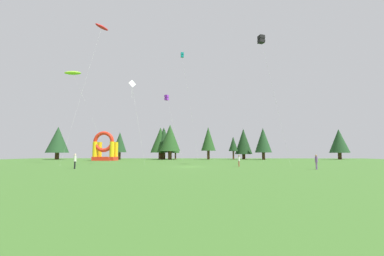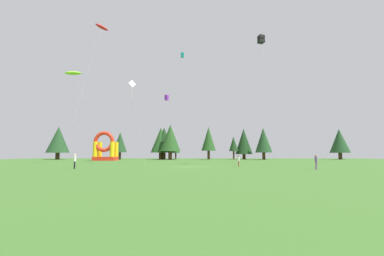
# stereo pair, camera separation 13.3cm
# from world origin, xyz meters

# --- Properties ---
(ground_plane) EXTENTS (120.00, 120.00, 0.00)m
(ground_plane) POSITION_xyz_m (0.00, 0.00, 0.00)
(ground_plane) COLOR #3D6B28
(kite_lime_parafoil) EXTENTS (9.43, 5.18, 20.12)m
(kite_lime_parafoil) POSITION_xyz_m (-26.53, 18.33, 19.48)
(kite_lime_parafoil) COLOR #8CD826
(kite_lime_parafoil) RESTS_ON ground_plane
(kite_red_parafoil) EXTENTS (4.58, 6.75, 24.70)m
(kite_red_parafoil) POSITION_xyz_m (-15.87, 7.18, 24.20)
(kite_red_parafoil) COLOR red
(kite_red_parafoil) RESTS_ON ground_plane
(kite_teal_box) EXTENTS (4.17, 1.36, 25.04)m
(kite_teal_box) POSITION_xyz_m (-2.60, 21.54, 24.37)
(kite_teal_box) COLOR #0C7F7A
(kite_teal_box) RESTS_ON ground_plane
(kite_purple_box) EXTENTS (4.54, 2.39, 15.24)m
(kite_purple_box) POSITION_xyz_m (-6.25, 22.20, 14.61)
(kite_purple_box) COLOR purple
(kite_purple_box) RESTS_ON ground_plane
(kite_black_box) EXTENTS (4.94, 2.10, 20.43)m
(kite_black_box) POSITION_xyz_m (11.33, 3.52, 19.79)
(kite_black_box) COLOR black
(kite_black_box) RESTS_ON ground_plane
(kite_white_diamond) EXTENTS (2.91, 0.86, 13.83)m
(kite_white_diamond) POSITION_xyz_m (-9.76, 5.60, 13.22)
(kite_white_diamond) COLOR white
(kite_white_diamond) RESTS_ON ground_plane
(person_near_camera) EXTENTS (0.31, 0.31, 1.61)m
(person_near_camera) POSITION_xyz_m (7.12, 0.98, 0.96)
(person_near_camera) COLOR #B21E26
(person_near_camera) RESTS_ON ground_plane
(person_midfield) EXTENTS (0.42, 0.42, 1.72)m
(person_midfield) POSITION_xyz_m (15.26, -5.26, 1.02)
(person_midfield) COLOR #724C8C
(person_midfield) RESTS_ON ground_plane
(person_left_edge) EXTENTS (0.44, 0.44, 1.84)m
(person_left_edge) POSITION_xyz_m (-13.59, -5.10, 1.09)
(person_left_edge) COLOR black
(person_left_edge) RESTS_ON ground_plane
(inflatable_orange_dome) EXTENTS (5.56, 4.17, 7.49)m
(inflatable_orange_dome) POSITION_xyz_m (-23.23, 29.93, 2.85)
(inflatable_orange_dome) COLOR red
(inflatable_orange_dome) RESTS_ON ground_plane
(tree_row_0) EXTENTS (6.62, 6.62, 9.96)m
(tree_row_0) POSITION_xyz_m (-42.04, 41.00, 5.96)
(tree_row_0) COLOR #4C331E
(tree_row_0) RESTS_ON ground_plane
(tree_row_1) EXTENTS (4.12, 4.12, 8.25)m
(tree_row_1) POSITION_xyz_m (-23.01, 41.27, 5.16)
(tree_row_1) COLOR #4C331E
(tree_row_1) RESTS_ON ground_plane
(tree_row_2) EXTENTS (6.20, 6.20, 9.90)m
(tree_row_2) POSITION_xyz_m (-11.07, 44.13, 5.95)
(tree_row_2) COLOR #4C331E
(tree_row_2) RESTS_ON ground_plane
(tree_row_3) EXTENTS (5.80, 5.80, 9.90)m
(tree_row_3) POSITION_xyz_m (-10.06, 44.11, 6.18)
(tree_row_3) COLOR #4C331E
(tree_row_3) RESTS_ON ground_plane
(tree_row_4) EXTENTS (6.15, 6.15, 10.44)m
(tree_row_4) POSITION_xyz_m (-7.68, 40.71, 6.41)
(tree_row_4) COLOR #4C331E
(tree_row_4) RESTS_ON ground_plane
(tree_row_5) EXTENTS (2.59, 2.59, 6.07)m
(tree_row_5) POSITION_xyz_m (-6.45, 44.89, 3.97)
(tree_row_5) COLOR #4C331E
(tree_row_5) RESTS_ON ground_plane
(tree_row_6) EXTENTS (4.37, 4.37, 9.85)m
(tree_row_6) POSITION_xyz_m (3.77, 42.84, 6.19)
(tree_row_6) COLOR #4C331E
(tree_row_6) RESTS_ON ground_plane
(tree_row_7) EXTENTS (2.80, 2.80, 6.94)m
(tree_row_7) POSITION_xyz_m (11.36, 43.22, 4.66)
(tree_row_7) COLOR #4C331E
(tree_row_7) RESTS_ON ground_plane
(tree_row_8) EXTENTS (5.34, 5.34, 9.53)m
(tree_row_8) POSITION_xyz_m (14.80, 45.39, 5.53)
(tree_row_8) COLOR #4C331E
(tree_row_8) RESTS_ON ground_plane
(tree_row_9) EXTENTS (4.91, 4.91, 9.39)m
(tree_row_9) POSITION_xyz_m (19.92, 41.15, 5.69)
(tree_row_9) COLOR #4C331E
(tree_row_9) RESTS_ON ground_plane
(tree_row_10) EXTENTS (5.85, 5.85, 9.35)m
(tree_row_10) POSITION_xyz_m (44.21, 45.66, 5.64)
(tree_row_10) COLOR #4C331E
(tree_row_10) RESTS_ON ground_plane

